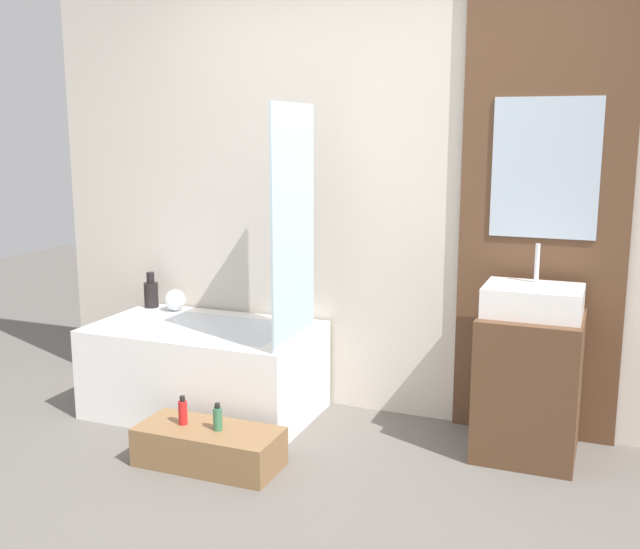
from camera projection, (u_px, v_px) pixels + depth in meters
The scene contains 12 objects.
ground_plane at pixel (256, 542), 3.00m from camera, with size 12.00×12.00×0.00m, color #605B56.
wall_tiled_back at pixel (378, 188), 4.19m from camera, with size 4.20×0.06×2.60m, color beige.
wall_wood_accent at pixel (544, 193), 3.81m from camera, with size 0.85×0.04×2.60m.
bathtub at pixel (205, 369), 4.33m from camera, with size 1.27×0.75×0.52m.
glass_shower_screen at pixel (293, 225), 3.86m from camera, with size 0.01×0.53×1.24m, color silver.
wooden_step_bench at pixel (209, 447), 3.67m from camera, with size 0.71×0.32×0.19m, color olive.
vanity_cabinet at pixel (528, 385), 3.76m from camera, with size 0.49×0.49×0.73m, color brown.
sink at pixel (533, 300), 3.67m from camera, with size 0.47×0.35×0.34m.
vase_tall_dark at pixel (151, 293), 4.71m from camera, with size 0.09×0.09×0.22m.
vase_round_light at pixel (175, 300), 4.63m from camera, with size 0.13×0.13×0.13m, color white.
bottle_soap_primary at pixel (183, 412), 3.69m from camera, with size 0.04×0.04×0.15m.
bottle_soap_secondary at pixel (218, 418), 3.62m from camera, with size 0.04×0.04×0.14m.
Camera 1 is at (1.25, -2.45, 1.63)m, focal length 42.00 mm.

